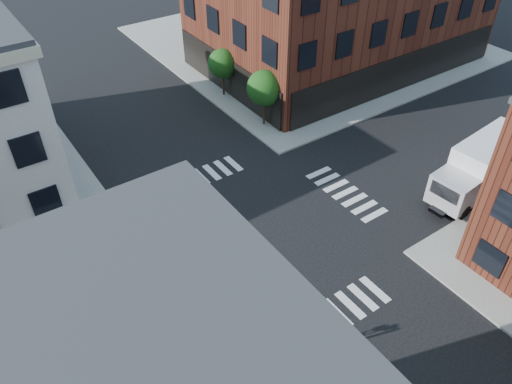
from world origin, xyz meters
The scene contains 7 objects.
ground centered at (0.00, 0.00, 0.00)m, with size 120.00×120.00×0.00m, color black.
sidewalk_ne centered at (21.00, 21.00, 0.07)m, with size 30.00×30.00×0.15m, color gray.
tree_near centered at (7.56, 9.98, 3.16)m, with size 2.69×2.69×4.49m.
tree_far centered at (7.56, 15.98, 2.87)m, with size 2.43×2.43×4.07m.
signal_pole centered at (-6.72, -6.68, 2.86)m, with size 1.29×1.24×4.60m.
box_truck centered at (14.27, -4.66, 1.92)m, with size 8.32×3.17×3.69m.
traffic_cone centered at (-2.51, -4.87, 0.35)m, with size 0.53×0.53×0.73m.
Camera 1 is at (-12.46, -17.67, 20.84)m, focal length 35.00 mm.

